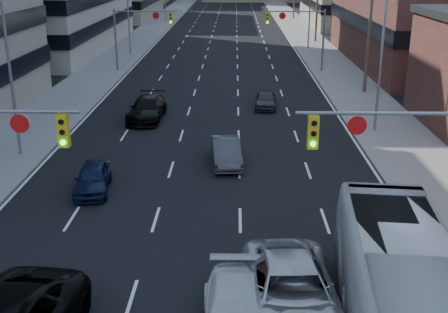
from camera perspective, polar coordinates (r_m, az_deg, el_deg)
road_surface at (r=139.97m, az=0.50°, el=15.15°), size 18.00×300.00×0.02m
sidewalk_left at (r=140.56m, az=-4.36°, el=15.15°), size 5.00×300.00×0.15m
sidewalk_right at (r=140.31m, az=5.37°, el=15.11°), size 5.00×300.00×0.15m
signal_near_right at (r=19.53m, az=18.70°, el=-0.02°), size 6.59×0.33×6.00m
signal_far_left at (r=55.68m, az=-8.64°, el=12.85°), size 6.09×0.33×6.00m
signal_far_right at (r=55.25m, az=7.69°, el=12.85°), size 6.09×0.33×6.00m
utility_pole_block at (r=47.03m, az=14.61°, el=13.09°), size 2.20×0.28×11.00m
streetlight_left_near at (r=32.32m, az=-20.69°, el=8.52°), size 2.03×0.22×9.00m
streetlight_left_mid at (r=65.87m, az=-9.58°, el=14.45°), size 2.03×0.22×9.00m
streetlight_right_near at (r=36.08m, az=15.47°, el=10.09°), size 2.03×0.22×9.00m
streetlight_right_far at (r=70.33m, az=8.59°, el=14.81°), size 2.03×0.22×9.00m
silver_suv at (r=17.79m, az=6.93°, el=-13.55°), size 3.10×6.22×1.69m
sedan_blue at (r=27.37m, az=-13.21°, el=-2.16°), size 2.00×4.01×1.31m
sedan_grey_center at (r=30.15m, az=0.23°, el=0.47°), size 1.86×4.31×1.38m
sedan_black_far at (r=39.00m, az=-7.83°, el=4.84°), size 2.37×5.43×1.55m
sedan_grey_right at (r=41.90m, az=4.26°, el=5.80°), size 1.77×3.86×1.28m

